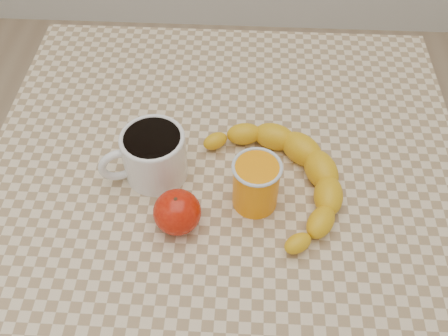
{
  "coord_description": "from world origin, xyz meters",
  "views": [
    {
      "loc": [
        0.03,
        -0.51,
        1.39
      ],
      "look_at": [
        0.0,
        0.0,
        0.77
      ],
      "focal_mm": 40.0,
      "sensor_mm": 36.0,
      "label": 1
    }
  ],
  "objects_px": {
    "coffee_mug": "(153,154)",
    "orange_juice_glass": "(256,183)",
    "table": "(224,206)",
    "banana": "(281,177)",
    "apple": "(177,212)"
  },
  "relations": [
    {
      "from": "table",
      "to": "coffee_mug",
      "type": "height_order",
      "value": "coffee_mug"
    },
    {
      "from": "coffee_mug",
      "to": "banana",
      "type": "bearing_deg",
      "value": -4.97
    },
    {
      "from": "table",
      "to": "banana",
      "type": "height_order",
      "value": "banana"
    },
    {
      "from": "coffee_mug",
      "to": "orange_juice_glass",
      "type": "xyz_separation_m",
      "value": [
        0.16,
        -0.05,
        -0.0
      ]
    },
    {
      "from": "apple",
      "to": "banana",
      "type": "xyz_separation_m",
      "value": [
        0.15,
        0.08,
        -0.01
      ]
    },
    {
      "from": "table",
      "to": "apple",
      "type": "distance_m",
      "value": 0.17
    },
    {
      "from": "table",
      "to": "orange_juice_glass",
      "type": "relative_size",
      "value": 9.18
    },
    {
      "from": "coffee_mug",
      "to": "banana",
      "type": "height_order",
      "value": "coffee_mug"
    },
    {
      "from": "table",
      "to": "coffee_mug",
      "type": "xyz_separation_m",
      "value": [
        -0.11,
        0.0,
        0.13
      ]
    },
    {
      "from": "coffee_mug",
      "to": "orange_juice_glass",
      "type": "relative_size",
      "value": 1.74
    },
    {
      "from": "orange_juice_glass",
      "to": "apple",
      "type": "distance_m",
      "value": 0.12
    },
    {
      "from": "table",
      "to": "banana",
      "type": "xyz_separation_m",
      "value": [
        0.09,
        -0.02,
        0.11
      ]
    },
    {
      "from": "table",
      "to": "banana",
      "type": "relative_size",
      "value": 2.16
    },
    {
      "from": "coffee_mug",
      "to": "apple",
      "type": "xyz_separation_m",
      "value": [
        0.05,
        -0.1,
        -0.01
      ]
    },
    {
      "from": "apple",
      "to": "banana",
      "type": "height_order",
      "value": "apple"
    }
  ]
}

